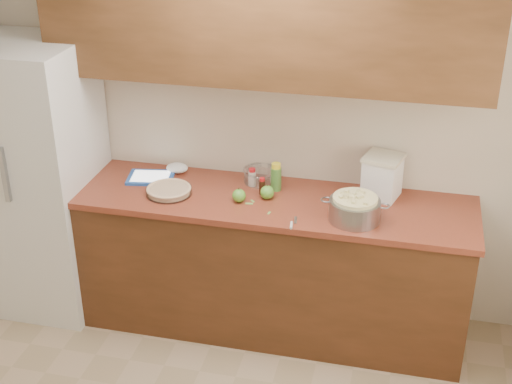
% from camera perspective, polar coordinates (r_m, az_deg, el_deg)
% --- Properties ---
extents(room_shell, '(3.60, 3.60, 3.60)m').
position_cam_1_polar(room_shell, '(2.92, -6.49, -6.65)').
color(room_shell, tan).
rests_on(room_shell, ground).
extents(counter_run, '(2.64, 0.68, 0.92)m').
position_cam_1_polar(counter_run, '(4.56, 0.11, -5.55)').
color(counter_run, '#572E18').
rests_on(counter_run, ground).
extents(upper_cabinets, '(2.60, 0.34, 0.70)m').
position_cam_1_polar(upper_cabinets, '(4.12, 0.62, 13.42)').
color(upper_cabinets, brown).
rests_on(upper_cabinets, room_shell).
extents(fridge, '(0.70, 0.70, 1.80)m').
position_cam_1_polar(fridge, '(4.82, -16.92, 0.99)').
color(fridge, silver).
rests_on(fridge, ground).
extents(pie, '(0.28, 0.28, 0.05)m').
position_cam_1_polar(pie, '(4.40, -6.98, 0.13)').
color(pie, silver).
rests_on(pie, counter_run).
extents(colander, '(0.39, 0.29, 0.15)m').
position_cam_1_polar(colander, '(4.09, 7.89, -1.35)').
color(colander, gray).
rests_on(colander, counter_run).
extents(flour_canister, '(0.26, 0.26, 0.27)m').
position_cam_1_polar(flour_canister, '(4.36, 10.06, 1.26)').
color(flour_canister, white).
rests_on(flour_canister, counter_run).
extents(tablet, '(0.32, 0.26, 0.02)m').
position_cam_1_polar(tablet, '(4.61, -8.43, 1.16)').
color(tablet, '#2456B0').
rests_on(tablet, counter_run).
extents(paring_knife, '(0.04, 0.15, 0.01)m').
position_cam_1_polar(paring_knife, '(4.03, 2.90, -2.60)').
color(paring_knife, gray).
rests_on(paring_knife, counter_run).
extents(lemon_bottle, '(0.07, 0.07, 0.18)m').
position_cam_1_polar(lemon_bottle, '(4.39, 1.61, 1.18)').
color(lemon_bottle, '#4C8C38').
rests_on(lemon_bottle, counter_run).
extents(cinnamon_shaker, '(0.05, 0.05, 0.12)m').
position_cam_1_polar(cinnamon_shaker, '(4.46, -0.31, 1.17)').
color(cinnamon_shaker, beige).
rests_on(cinnamon_shaker, counter_run).
extents(vanilla_bottle, '(0.04, 0.04, 0.11)m').
position_cam_1_polar(vanilla_bottle, '(4.35, 0.50, 0.45)').
color(vanilla_bottle, black).
rests_on(vanilla_bottle, counter_run).
extents(mixing_bowl, '(0.23, 0.23, 0.09)m').
position_cam_1_polar(mixing_bowl, '(4.51, 0.40, 1.38)').
color(mixing_bowl, silver).
rests_on(mixing_bowl, counter_run).
extents(paper_towel, '(0.15, 0.13, 0.06)m').
position_cam_1_polar(paper_towel, '(4.68, -6.34, 1.93)').
color(paper_towel, white).
rests_on(paper_towel, counter_run).
extents(apple_left, '(0.08, 0.08, 0.09)m').
position_cam_1_polar(apple_left, '(4.26, -1.37, -0.29)').
color(apple_left, '#589F30').
rests_on(apple_left, counter_run).
extents(apple_center, '(0.08, 0.08, 0.10)m').
position_cam_1_polar(apple_center, '(4.30, 0.90, -0.03)').
color(apple_center, '#589F30').
rests_on(apple_center, counter_run).
extents(peel_a, '(0.05, 0.02, 0.00)m').
position_cam_1_polar(peel_a, '(4.26, -0.55, -0.93)').
color(peel_a, '#7CAF55').
rests_on(peel_a, counter_run).
extents(peel_b, '(0.03, 0.03, 0.00)m').
position_cam_1_polar(peel_b, '(4.29, -0.28, -0.72)').
color(peel_b, '#7CAF55').
rests_on(peel_b, counter_run).
extents(peel_c, '(0.02, 0.03, 0.00)m').
position_cam_1_polar(peel_c, '(4.15, 1.05, -1.69)').
color(peel_c, '#7CAF55').
rests_on(peel_c, counter_run).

